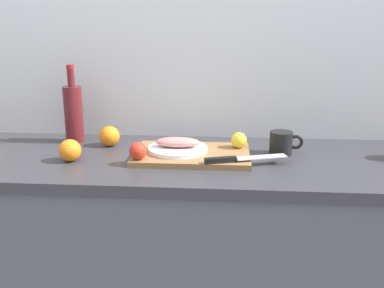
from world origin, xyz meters
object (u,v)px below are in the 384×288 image
object	(u,v)px
white_plate	(178,149)
lemon_0	(239,140)
fish_fillet	(178,142)
coffee_mug_0	(282,143)
cutting_board	(192,155)
chef_knife	(236,159)
wine_bottle	(74,113)

from	to	relation	value
white_plate	lemon_0	distance (m)	0.23
fish_fillet	lemon_0	xyz separation A→B (m)	(0.22, 0.06, -0.00)
fish_fillet	coffee_mug_0	world-z (taller)	coffee_mug_0
fish_fillet	lemon_0	world-z (taller)	lemon_0
cutting_board	chef_knife	bearing A→B (deg)	-32.22
chef_knife	lemon_0	bearing A→B (deg)	67.55
chef_knife	coffee_mug_0	size ratio (longest dim) A/B	2.29
lemon_0	coffee_mug_0	bearing A→B (deg)	-0.75
wine_bottle	lemon_0	bearing A→B (deg)	-8.75
fish_fillet	coffee_mug_0	bearing A→B (deg)	8.31
wine_bottle	coffee_mug_0	bearing A→B (deg)	-7.22
chef_knife	coffee_mug_0	distance (m)	0.24
chef_knife	cutting_board	bearing A→B (deg)	130.11
cutting_board	lemon_0	distance (m)	0.19
cutting_board	lemon_0	xyz separation A→B (m)	(0.17, 0.07, 0.04)
cutting_board	chef_knife	distance (m)	0.19
cutting_board	white_plate	size ratio (longest dim) A/B	1.91
white_plate	coffee_mug_0	xyz separation A→B (m)	(0.38, 0.06, 0.02)
fish_fillet	coffee_mug_0	xyz separation A→B (m)	(0.38, 0.06, -0.01)
chef_knife	lemon_0	world-z (taller)	lemon_0
fish_fillet	wine_bottle	size ratio (longest dim) A/B	0.52
cutting_board	fish_fillet	xyz separation A→B (m)	(-0.05, 0.01, 0.04)
fish_fillet	lemon_0	size ratio (longest dim) A/B	2.78
lemon_0	fish_fillet	bearing A→B (deg)	-165.49
cutting_board	white_plate	bearing A→B (deg)	169.57
lemon_0	coffee_mug_0	xyz separation A→B (m)	(0.16, -0.00, -0.01)
cutting_board	chef_knife	size ratio (longest dim) A/B	1.47
lemon_0	wine_bottle	distance (m)	0.68
cutting_board	lemon_0	world-z (taller)	lemon_0
white_plate	cutting_board	bearing A→B (deg)	-10.43
lemon_0	cutting_board	bearing A→B (deg)	-158.35
white_plate	coffee_mug_0	world-z (taller)	coffee_mug_0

